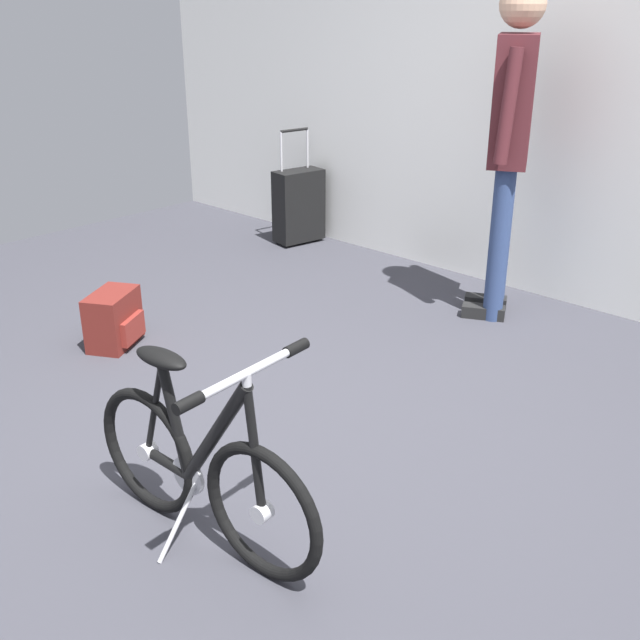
{
  "coord_description": "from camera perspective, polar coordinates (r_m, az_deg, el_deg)",
  "views": [
    {
      "loc": [
        1.9,
        -1.81,
        1.69
      ],
      "look_at": [
        0.08,
        0.13,
        0.55
      ],
      "focal_mm": 42.3,
      "sensor_mm": 36.0,
      "label": 1
    }
  ],
  "objects": [
    {
      "name": "visitor_near_wall",
      "position": [
        4.22,
        14.16,
        13.58
      ],
      "size": [
        0.37,
        0.48,
        1.78
      ],
      "color": "navy",
      "rests_on": "ground_plane"
    },
    {
      "name": "handbag_on_floor",
      "position": [
        4.07,
        -15.3,
        0.04
      ],
      "size": [
        0.32,
        0.36,
        0.29
      ],
      "color": "maroon",
      "rests_on": "ground_plane"
    },
    {
      "name": "ground_plane",
      "position": [
        3.12,
        -2.76,
        -9.61
      ],
      "size": [
        7.02,
        7.02,
        0.0
      ],
      "primitive_type": "plane",
      "color": "#38383F"
    },
    {
      "name": "rolling_suitcase",
      "position": [
        5.61,
        -1.62,
        8.68
      ],
      "size": [
        0.24,
        0.39,
        0.83
      ],
      "color": "black",
      "rests_on": "ground_plane"
    },
    {
      "name": "back_wall",
      "position": [
        4.56,
        19.69,
        19.67
      ],
      "size": [
        7.02,
        0.1,
        3.01
      ],
      "primitive_type": "cube",
      "color": "white",
      "rests_on": "ground_plane"
    },
    {
      "name": "folding_bike_foreground",
      "position": [
        2.52,
        -9.05,
        -10.96
      ],
      "size": [
        1.01,
        0.53,
        0.72
      ],
      "color": "black",
      "rests_on": "ground_plane"
    }
  ]
}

